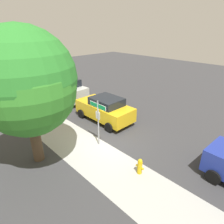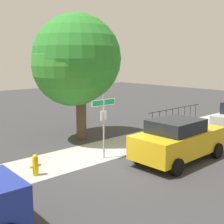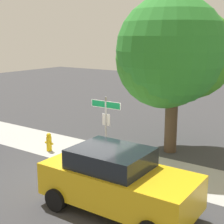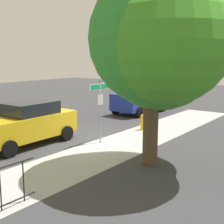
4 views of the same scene
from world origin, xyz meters
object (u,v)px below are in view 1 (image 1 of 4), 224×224
fire_hydrant (140,166)px  car_yellow (105,109)px  street_sign (98,115)px  shade_tree (20,84)px  car_silver (67,90)px

fire_hydrant → car_yellow: bearing=-26.1°
street_sign → shade_tree: 4.05m
street_sign → car_silver: street_sign is taller
car_yellow → fire_hydrant: bearing=153.4°
street_sign → fire_hydrant: bearing=176.3°
car_silver → street_sign: bearing=157.9°
shade_tree → fire_hydrant: (-4.08, -3.08, -3.61)m
street_sign → car_silver: (7.36, -2.59, -0.85)m
fire_hydrant → street_sign: bearing=-3.7°
shade_tree → car_yellow: size_ratio=1.48×
car_yellow → car_silver: car_silver is taller
street_sign → car_yellow: street_sign is taller
car_yellow → street_sign: bearing=130.9°
street_sign → car_yellow: size_ratio=0.62×
street_sign → fire_hydrant: 3.42m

